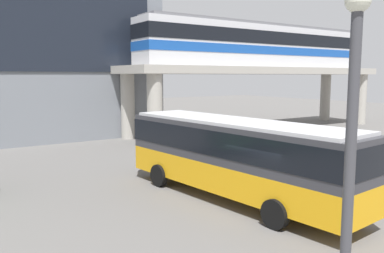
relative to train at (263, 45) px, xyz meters
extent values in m
plane|color=#605E5B|center=(-15.65, -6.96, -7.68)|extent=(120.00, 120.00, 0.00)
cube|color=#ADA89E|center=(-0.22, 0.00, -2.27)|extent=(26.60, 6.02, 0.60)
cylinder|color=#ADA89E|center=(-12.32, -2.21, -5.12)|extent=(1.10, 1.10, 5.11)
cylinder|color=#ADA89E|center=(11.88, -2.21, -5.12)|extent=(1.10, 1.10, 5.11)
cylinder|color=#ADA89E|center=(-12.32, 2.21, -5.12)|extent=(1.10, 1.10, 5.11)
cylinder|color=#ADA89E|center=(11.88, 2.21, -5.12)|extent=(1.10, 1.10, 5.11)
cube|color=silver|center=(0.00, 0.00, -0.17)|extent=(24.60, 2.90, 3.60)
cube|color=#194CA5|center=(0.00, 0.00, -0.53)|extent=(24.66, 2.96, 0.70)
cube|color=black|center=(0.00, 0.00, 0.55)|extent=(24.66, 2.96, 1.10)
cube|color=slate|center=(0.00, 0.00, 1.75)|extent=(23.61, 2.61, 0.24)
cube|color=orange|center=(-15.61, -14.82, -6.63)|extent=(3.51, 11.18, 1.10)
cube|color=#333338|center=(-15.61, -14.82, -5.33)|extent=(3.51, 11.18, 1.50)
cube|color=black|center=(-15.61, -14.82, -5.26)|extent=(3.55, 11.23, 0.96)
cube|color=silver|center=(-15.61, -14.82, -4.52)|extent=(3.34, 10.63, 0.12)
cylinder|color=black|center=(-17.18, -11.43, -7.18)|extent=(0.37, 1.02, 1.00)
cylinder|color=black|center=(-14.69, -11.20, -7.18)|extent=(0.37, 1.02, 1.00)
cylinder|color=black|center=(-16.56, -18.00, -7.18)|extent=(0.37, 1.02, 1.00)
cylinder|color=black|center=(-14.08, -17.77, -7.18)|extent=(0.37, 1.02, 1.00)
torus|color=black|center=(-4.63, -6.42, -7.34)|extent=(0.74, 0.16, 0.74)
torus|color=black|center=(-5.67, -6.56, -7.34)|extent=(0.74, 0.16, 0.74)
cylinder|color=#996626|center=(-5.15, -6.49, -7.06)|extent=(1.05, 0.19, 0.05)
cylinder|color=#996626|center=(-5.67, -6.56, -7.04)|extent=(0.04, 0.04, 0.55)
cylinder|color=#996626|center=(-4.63, -6.42, -6.99)|extent=(0.04, 0.04, 0.65)
torus|color=black|center=(-6.74, -4.91, -7.34)|extent=(0.74, 0.20, 0.74)
torus|color=black|center=(-7.77, -4.72, -7.34)|extent=(0.74, 0.20, 0.74)
cylinder|color=#1E7F33|center=(-7.25, -4.81, -7.06)|extent=(1.04, 0.24, 0.05)
cylinder|color=#1E7F33|center=(-7.77, -4.72, -7.04)|extent=(0.04, 0.04, 0.55)
cylinder|color=#1E7F33|center=(-6.74, -4.91, -6.99)|extent=(0.04, 0.04, 0.65)
torus|color=black|center=(-0.31, -6.89, -7.34)|extent=(0.72, 0.29, 0.74)
torus|color=black|center=(-1.30, -6.56, -7.34)|extent=(0.72, 0.29, 0.74)
cylinder|color=orange|center=(-0.81, -6.73, -7.06)|extent=(1.01, 0.38, 0.05)
cylinder|color=orange|center=(-1.30, -6.56, -7.04)|extent=(0.04, 0.04, 0.55)
cylinder|color=orange|center=(-0.31, -6.89, -6.99)|extent=(0.04, 0.04, 0.65)
cylinder|color=#3F3F44|center=(-20.73, -23.47, -4.76)|extent=(0.16, 0.16, 5.84)
sphere|color=silver|center=(-20.73, -23.47, -1.70)|extent=(0.36, 0.36, 0.36)
camera|label=1|loc=(-25.82, -26.93, -2.73)|focal=37.63mm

